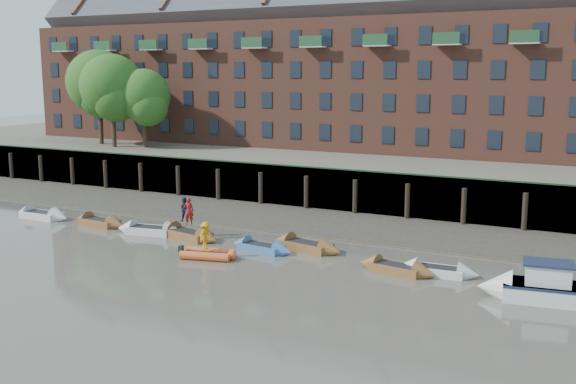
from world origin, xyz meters
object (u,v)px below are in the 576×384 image
Objects in this scene: rowboat_3 at (188,235)px; rowboat_4 at (262,248)px; rowboat_0 at (42,215)px; rowboat_2 at (150,230)px; person_rib_crew at (206,235)px; rowboat_7 at (437,271)px; person_rower_b at (185,210)px; person_rower_a at (189,211)px; rowboat_5 at (307,246)px; rowboat_6 at (396,268)px; rowboat_1 at (99,222)px; rib_tender at (210,254)px; motor_launch at (534,287)px.

rowboat_3 is 1.18× the size of rowboat_4.
rowboat_0 is 9.93m from rowboat_2.
rowboat_4 is 2.77× the size of person_rib_crew.
rowboat_7 is (19.04, -0.34, -0.02)m from rowboat_2.
rowboat_7 is 2.73× the size of person_rower_b.
person_rower_b is (-16.51, 0.78, 1.55)m from rowboat_7.
person_rower_b reaches higher than rowboat_7.
person_rower_b is at bearing -0.08° from rowboat_2.
rowboat_3 is at bearing 174.76° from rowboat_7.
rowboat_2 is at bearing 66.58° from person_rib_crew.
rowboat_4 is 5.76m from person_rower_a.
rowboat_5 is at bearing 40.16° from rowboat_4.
person_rower_b is (-14.49, 1.36, 1.55)m from rowboat_6.
rowboat_0 reaches higher than rowboat_5.
rowboat_6 is at bearing 2.18° from rowboat_1.
rowboat_2 is 19.05m from rowboat_7.
person_rib_crew is at bearing -159.73° from rowboat_6.
rowboat_0 is 26.98m from rowboat_6.
rowboat_4 is at bearing 176.96° from rowboat_7.
rowboat_3 is 1.57× the size of rib_tender.
motor_launch reaches higher than rowboat_5.
rib_tender is at bearing 111.83° from person_rower_a.
rib_tender is (-12.35, -2.73, 0.02)m from rowboat_7.
person_rib_crew is at bearing -35.40° from rowboat_2.
rowboat_5 is at bearing -4.37° from rowboat_2.
rowboat_4 is 10.45m from rowboat_7.
person_rower_a is at bearing -49.85° from person_rower_b.
rowboat_4 is 2.56× the size of person_rower_a.
rowboat_3 is 1.59m from person_rower_b.
rowboat_3 reaches higher than rib_tender.
person_rower_a reaches higher than motor_launch.
rowboat_3 is at bearing -162.46° from rowboat_5.
rib_tender is at bearing -118.71° from rowboat_4.
person_rower_a is at bearing -161.64° from rowboat_5.
rowboat_7 is 16.60m from person_rower_b.
person_rib_crew reaches higher than rowboat_7.
rowboat_0 is 13.11m from person_rower_a.
motor_launch is (24.04, -2.18, 0.37)m from rowboat_2.
rowboat_5 reaches higher than rib_tender.
rowboat_6 is 0.75× the size of motor_launch.
rowboat_0 reaches higher than rowboat_7.
rowboat_0 is 12.55m from person_rower_b.
rowboat_4 is 8.45m from rowboat_6.
person_rib_crew is (-10.58, -2.16, 1.08)m from rowboat_6.
rowboat_1 is 28.80m from motor_launch.
rowboat_1 is at bearing -166.44° from rowboat_5.
rowboat_0 is at bearing -174.97° from rowboat_4.
person_rib_crew is at bearing -11.67° from rowboat_1.
rowboat_0 reaches higher than rowboat_1.
rowboat_7 is 1.34× the size of rib_tender.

